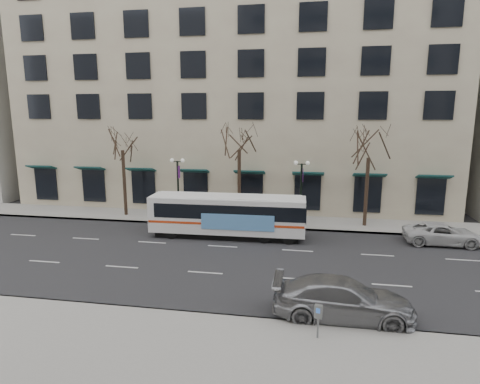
% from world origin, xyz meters
% --- Properties ---
extents(ground, '(160.00, 160.00, 0.00)m').
position_xyz_m(ground, '(0.00, 0.00, 0.00)').
color(ground, black).
rests_on(ground, ground).
extents(sidewalk_far, '(80.00, 4.00, 0.15)m').
position_xyz_m(sidewalk_far, '(5.00, 9.00, 0.07)').
color(sidewalk_far, gray).
rests_on(sidewalk_far, ground).
extents(building_hotel, '(40.00, 20.00, 24.00)m').
position_xyz_m(building_hotel, '(-2.00, 21.00, 12.00)').
color(building_hotel, tan).
rests_on(building_hotel, ground).
extents(tree_far_left, '(3.60, 3.60, 8.34)m').
position_xyz_m(tree_far_left, '(-10.00, 8.80, 6.70)').
color(tree_far_left, black).
rests_on(tree_far_left, ground).
extents(tree_far_mid, '(3.60, 3.60, 8.55)m').
position_xyz_m(tree_far_mid, '(0.00, 8.80, 6.91)').
color(tree_far_mid, black).
rests_on(tree_far_mid, ground).
extents(tree_far_right, '(3.60, 3.60, 8.06)m').
position_xyz_m(tree_far_right, '(10.00, 8.80, 6.42)').
color(tree_far_right, black).
rests_on(tree_far_right, ground).
extents(lamp_post_left, '(1.22, 0.45, 5.21)m').
position_xyz_m(lamp_post_left, '(-4.99, 8.20, 2.94)').
color(lamp_post_left, black).
rests_on(lamp_post_left, ground).
extents(lamp_post_right, '(1.22, 0.45, 5.21)m').
position_xyz_m(lamp_post_right, '(5.01, 8.20, 2.94)').
color(lamp_post_right, black).
rests_on(lamp_post_right, ground).
extents(city_bus, '(11.20, 2.66, 3.02)m').
position_xyz_m(city_bus, '(-0.04, 4.52, 1.65)').
color(city_bus, white).
rests_on(city_bus, ground).
extents(silver_car, '(6.05, 2.47, 1.76)m').
position_xyz_m(silver_car, '(7.18, -6.19, 0.88)').
color(silver_car, '#929399').
rests_on(silver_car, ground).
extents(white_pickup, '(5.08, 2.36, 1.41)m').
position_xyz_m(white_pickup, '(14.70, 5.39, 0.70)').
color(white_pickup, silver).
rests_on(white_pickup, ground).
extents(pay_station, '(0.33, 0.25, 1.37)m').
position_xyz_m(pay_station, '(6.09, -8.24, 1.14)').
color(pay_station, slate).
rests_on(pay_station, sidewalk_near).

